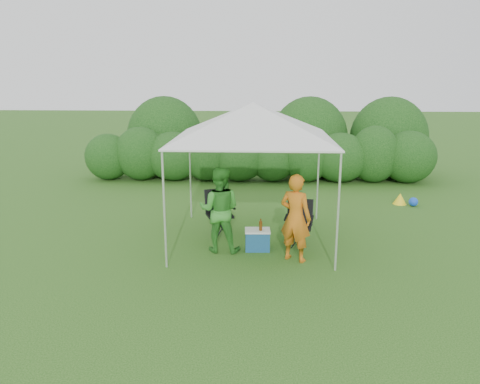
{
  "coord_description": "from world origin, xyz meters",
  "views": [
    {
      "loc": [
        0.19,
        -8.73,
        3.37
      ],
      "look_at": [
        -0.25,
        0.4,
        1.05
      ],
      "focal_mm": 35.0,
      "sensor_mm": 36.0,
      "label": 1
    }
  ],
  "objects_px": {
    "chair_left": "(219,209)",
    "woman": "(220,210)",
    "canopy": "(253,121)",
    "man": "(295,218)",
    "chair_right": "(299,220)",
    "cooler": "(257,240)"
  },
  "relations": [
    {
      "from": "woman",
      "to": "cooler",
      "type": "relative_size",
      "value": 3.29
    },
    {
      "from": "canopy",
      "to": "cooler",
      "type": "relative_size",
      "value": 6.13
    },
    {
      "from": "canopy",
      "to": "woman",
      "type": "distance_m",
      "value": 1.86
    },
    {
      "from": "chair_left",
      "to": "man",
      "type": "height_order",
      "value": "man"
    },
    {
      "from": "man",
      "to": "woman",
      "type": "distance_m",
      "value": 1.49
    },
    {
      "from": "canopy",
      "to": "man",
      "type": "height_order",
      "value": "canopy"
    },
    {
      "from": "chair_left",
      "to": "woman",
      "type": "xyz_separation_m",
      "value": [
        0.12,
        -1.05,
        0.3
      ]
    },
    {
      "from": "man",
      "to": "cooler",
      "type": "xyz_separation_m",
      "value": [
        -0.69,
        0.49,
        -0.61
      ]
    },
    {
      "from": "canopy",
      "to": "chair_left",
      "type": "xyz_separation_m",
      "value": [
        -0.73,
        0.42,
        -1.93
      ]
    },
    {
      "from": "chair_left",
      "to": "woman",
      "type": "bearing_deg",
      "value": -103.48
    },
    {
      "from": "canopy",
      "to": "cooler",
      "type": "xyz_separation_m",
      "value": [
        0.12,
        -0.57,
        -2.25
      ]
    },
    {
      "from": "chair_right",
      "to": "woman",
      "type": "distance_m",
      "value": 1.66
    },
    {
      "from": "man",
      "to": "chair_left",
      "type": "bearing_deg",
      "value": -14.95
    },
    {
      "from": "woman",
      "to": "cooler",
      "type": "bearing_deg",
      "value": -168.7
    },
    {
      "from": "chair_right",
      "to": "man",
      "type": "height_order",
      "value": "man"
    },
    {
      "from": "canopy",
      "to": "woman",
      "type": "height_order",
      "value": "canopy"
    },
    {
      "from": "canopy",
      "to": "chair_right",
      "type": "distance_m",
      "value": 2.18
    },
    {
      "from": "chair_right",
      "to": "chair_left",
      "type": "relative_size",
      "value": 0.96
    },
    {
      "from": "canopy",
      "to": "woman",
      "type": "bearing_deg",
      "value": -134.0
    },
    {
      "from": "chair_right",
      "to": "chair_left",
      "type": "height_order",
      "value": "chair_left"
    },
    {
      "from": "chair_right",
      "to": "man",
      "type": "xyz_separation_m",
      "value": [
        -0.14,
        -0.86,
        0.31
      ]
    },
    {
      "from": "chair_right",
      "to": "chair_left",
      "type": "bearing_deg",
      "value": 169.47
    }
  ]
}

